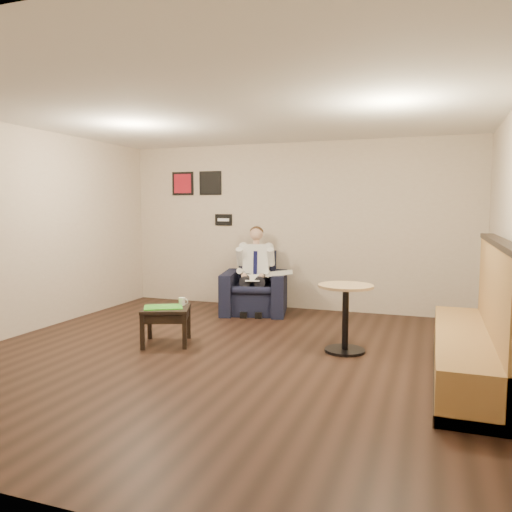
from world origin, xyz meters
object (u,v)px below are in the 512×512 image
(armchair, at_px, (255,283))
(green_folder, at_px, (163,307))
(side_table, at_px, (166,325))
(banquette, at_px, (470,311))
(seated_man, at_px, (254,273))
(cafe_table, at_px, (345,318))
(smartphone, at_px, (172,304))
(coffee_mug, at_px, (182,301))

(armchair, bearing_deg, green_folder, -113.84)
(side_table, height_order, banquette, banquette)
(armchair, bearing_deg, seated_man, -90.00)
(cafe_table, bearing_deg, side_table, -169.52)
(seated_man, distance_m, cafe_table, 2.41)
(cafe_table, bearing_deg, seated_man, 137.10)
(green_folder, height_order, smartphone, green_folder)
(armchair, relative_size, cafe_table, 1.25)
(coffee_mug, distance_m, smartphone, 0.15)
(side_table, xyz_separation_m, coffee_mug, (0.13, 0.19, 0.28))
(armchair, bearing_deg, coffee_mug, -110.85)
(armchair, height_order, cafe_table, armchair)
(banquette, bearing_deg, side_table, 178.29)
(coffee_mug, bearing_deg, banquette, -4.91)
(smartphone, relative_size, banquette, 0.05)
(armchair, distance_m, banquette, 3.84)
(side_table, bearing_deg, seated_man, 77.97)
(green_folder, xyz_separation_m, smartphone, (0.01, 0.20, -0.00))
(armchair, xyz_separation_m, banquette, (3.10, -2.26, 0.20))
(armchair, distance_m, side_table, 2.21)
(side_table, xyz_separation_m, cafe_table, (2.19, 0.40, 0.17))
(seated_man, height_order, green_folder, seated_man)
(seated_man, xyz_separation_m, smartphone, (-0.45, -1.86, -0.20))
(seated_man, height_order, smartphone, seated_man)
(coffee_mug, height_order, smartphone, coffee_mug)
(green_folder, bearing_deg, smartphone, 87.97)
(side_table, height_order, green_folder, green_folder)
(side_table, bearing_deg, green_folder, -124.38)
(armchair, relative_size, smartphone, 6.98)
(side_table, height_order, smartphone, smartphone)
(green_folder, distance_m, cafe_table, 2.25)
(banquette, height_order, cafe_table, banquette)
(green_folder, height_order, cafe_table, cafe_table)
(smartphone, bearing_deg, banquette, -16.45)
(banquette, xyz_separation_m, cafe_table, (-1.32, 0.51, -0.28))
(smartphone, distance_m, cafe_table, 2.21)
(side_table, distance_m, coffee_mug, 0.36)
(side_table, relative_size, banquette, 0.21)
(seated_man, bearing_deg, coffee_mug, -112.24)
(green_folder, relative_size, coffee_mug, 4.74)
(seated_man, distance_m, green_folder, 2.12)
(green_folder, bearing_deg, cafe_table, 11.16)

